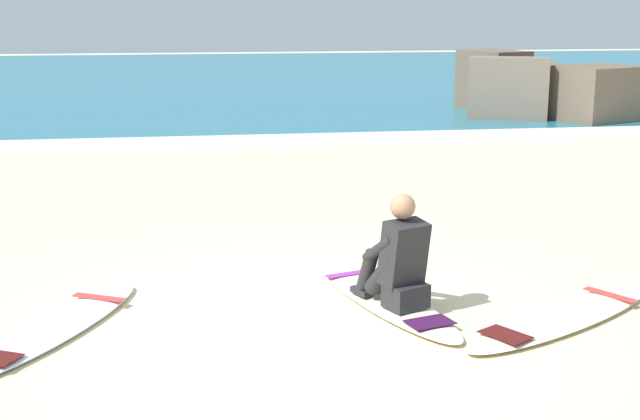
# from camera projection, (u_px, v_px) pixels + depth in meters

# --- Properties ---
(ground_plane) EXTENTS (80.00, 80.00, 0.00)m
(ground_plane) POSITION_uv_depth(u_px,v_px,m) (304.00, 323.00, 6.96)
(ground_plane) COLOR beige
(sea) EXTENTS (80.00, 28.00, 0.10)m
(sea) POSITION_uv_depth(u_px,v_px,m) (213.00, 79.00, 28.92)
(sea) COLOR teal
(sea) RESTS_ON ground
(breaking_foam) EXTENTS (80.00, 0.90, 0.11)m
(breaking_foam) POSITION_uv_depth(u_px,v_px,m) (237.00, 142.00, 15.75)
(breaking_foam) COLOR white
(breaking_foam) RESTS_ON ground
(surfboard_main) EXTENTS (1.15, 2.36, 0.08)m
(surfboard_main) POSITION_uv_depth(u_px,v_px,m) (384.00, 298.00, 7.43)
(surfboard_main) COLOR #EFE5C6
(surfboard_main) RESTS_ON ground
(surfer_seated) EXTENTS (0.58, 0.77, 0.95)m
(surfer_seated) POSITION_uv_depth(u_px,v_px,m) (398.00, 262.00, 7.12)
(surfer_seated) COLOR #232326
(surfer_seated) RESTS_ON surfboard_main
(surfboard_spare_near) EXTENTS (1.49, 2.24, 0.08)m
(surfboard_spare_near) POSITION_uv_depth(u_px,v_px,m) (54.00, 327.00, 6.77)
(surfboard_spare_near) COLOR silver
(surfboard_spare_near) RESTS_ON ground
(surfboard_spare_far) EXTENTS (2.31, 1.69, 0.08)m
(surfboard_spare_far) POSITION_uv_depth(u_px,v_px,m) (564.00, 316.00, 7.00)
(surfboard_spare_far) COLOR #EFE5C6
(surfboard_spare_far) RESTS_ON ground
(rock_outcrop_distant) EXTENTS (3.74, 4.06, 1.46)m
(rock_outcrop_distant) POSITION_uv_depth(u_px,v_px,m) (539.00, 91.00, 19.12)
(rock_outcrop_distant) COLOR brown
(rock_outcrop_distant) RESTS_ON ground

